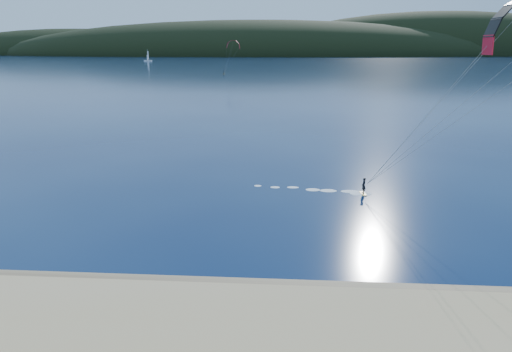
# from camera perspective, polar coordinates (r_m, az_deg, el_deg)

# --- Properties ---
(ground) EXTENTS (1800.00, 1800.00, 0.00)m
(ground) POSITION_cam_1_polar(r_m,az_deg,el_deg) (21.16, -4.85, -21.11)
(ground) COLOR #08183E
(ground) RESTS_ON ground
(wet_sand) EXTENTS (220.00, 2.50, 0.10)m
(wet_sand) POSITION_cam_1_polar(r_m,az_deg,el_deg) (24.81, -3.28, -14.69)
(wet_sand) COLOR #7E6549
(wet_sand) RESTS_ON ground
(headland) EXTENTS (1200.00, 310.00, 140.00)m
(headland) POSITION_cam_1_polar(r_m,az_deg,el_deg) (761.93, 3.72, 15.56)
(headland) COLOR black
(headland) RESTS_ON ground
(kitesurfer_far) EXTENTS (9.29, 7.10, 14.81)m
(kitesurfer_far) POSITION_cam_1_polar(r_m,az_deg,el_deg) (218.22, -3.04, 16.49)
(kitesurfer_far) COLOR gold
(kitesurfer_far) RESTS_ON ground
(sailboat) EXTENTS (7.64, 4.92, 10.88)m
(sailboat) POSITION_cam_1_polar(r_m,az_deg,el_deg) (436.84, -14.01, 14.51)
(sailboat) COLOR white
(sailboat) RESTS_ON ground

